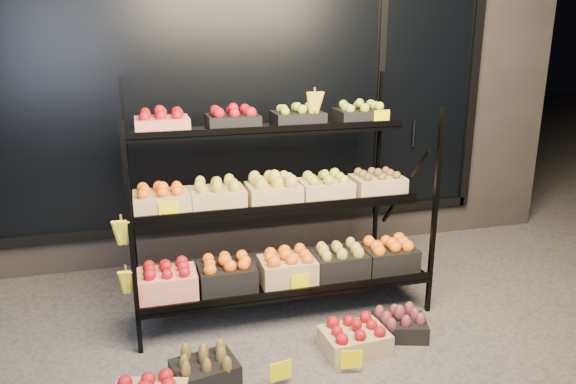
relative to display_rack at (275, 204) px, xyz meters
name	(u,v)px	position (x,y,z in m)	size (l,w,h in m)	color
ground	(301,344)	(0.02, -0.60, -0.79)	(24.00, 24.00, 0.00)	#514F4C
building	(227,53)	(0.02, 1.99, 0.96)	(6.00, 2.08, 3.50)	#2D2826
display_rack	(275,204)	(0.00, 0.00, 0.00)	(2.18, 1.02, 1.67)	black
tag_floor_a	(281,377)	(-0.22, -1.00, -0.73)	(0.13, 0.01, 0.12)	#E7CE00
tag_floor_b	(351,365)	(0.21, -1.00, -0.73)	(0.13, 0.01, 0.12)	#E7CE00
floor_crate_midleft	(205,368)	(-0.64, -0.84, -0.70)	(0.41, 0.34, 0.19)	black
floor_crate_midright	(355,337)	(0.33, -0.77, -0.69)	(0.43, 0.33, 0.20)	tan
floor_crate_right	(400,324)	(0.69, -0.68, -0.70)	(0.41, 0.35, 0.19)	black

